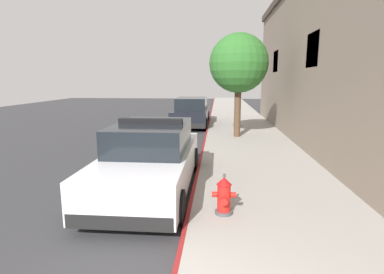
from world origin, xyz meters
The scene contains 7 objects.
ground_plane centered at (-4.27, 10.00, -0.10)m, with size 31.98×60.00×0.20m, color #353538.
sidewalk_pavement centered at (1.73, 10.00, 0.07)m, with size 3.46×60.00×0.14m, color #9E9991.
curb_painted_edge centered at (-0.04, 10.00, 0.07)m, with size 0.08×60.00×0.14m, color maroon.
police_cruiser centered at (-1.07, 4.51, 0.74)m, with size 1.94×4.84×1.68m.
parked_car_silver_ahead centered at (-1.03, 14.93, 0.74)m, with size 1.94×4.84×1.56m.
fire_hydrant centered at (0.61, 2.96, 0.49)m, with size 0.44×0.40×0.76m.
street_tree centered at (1.31, 10.89, 3.22)m, with size 2.46×2.46×4.33m.
Camera 1 is at (0.48, -2.36, 2.56)m, focal length 28.75 mm.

